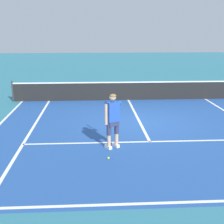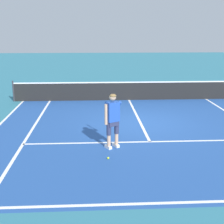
% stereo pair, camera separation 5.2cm
% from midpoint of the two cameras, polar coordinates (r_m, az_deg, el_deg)
% --- Properties ---
extents(ground_plane, '(80.00, 80.00, 0.00)m').
position_cam_midpoint_polar(ground_plane, '(12.49, 4.99, -1.98)').
color(ground_plane, teal).
extents(court_inner_surface, '(10.98, 10.57, 0.00)m').
position_cam_midpoint_polar(court_inner_surface, '(11.68, 5.60, -3.17)').
color(court_inner_surface, '#234C93').
rests_on(court_inner_surface, ground).
extents(line_baseline, '(10.98, 0.10, 0.01)m').
position_cam_midpoint_polar(line_baseline, '(7.11, 12.19, -15.69)').
color(line_baseline, white).
rests_on(line_baseline, ground).
extents(line_service, '(8.23, 0.10, 0.01)m').
position_cam_midpoint_polar(line_service, '(10.45, 6.72, -5.35)').
color(line_service, white).
rests_on(line_service, ground).
extents(line_centre_service, '(0.10, 6.40, 0.01)m').
position_cam_midpoint_polar(line_centre_service, '(13.47, 4.36, -0.72)').
color(line_centre_service, white).
rests_on(line_centre_service, ground).
extents(line_singles_left, '(0.10, 10.17, 0.01)m').
position_cam_midpoint_polar(line_singles_left, '(11.77, -14.65, -3.44)').
color(line_singles_left, white).
rests_on(line_singles_left, ground).
extents(tennis_net, '(11.96, 0.08, 1.07)m').
position_cam_midpoint_polar(tennis_net, '(16.45, 2.90, 3.88)').
color(tennis_net, '#333338').
rests_on(tennis_net, ground).
extents(tennis_player, '(0.55, 1.23, 1.71)m').
position_cam_midpoint_polar(tennis_player, '(9.58, -0.06, -0.91)').
color(tennis_player, white).
rests_on(tennis_player, ground).
extents(tennis_ball_near_feet, '(0.07, 0.07, 0.07)m').
position_cam_midpoint_polar(tennis_ball_near_feet, '(9.03, -0.82, -8.34)').
color(tennis_ball_near_feet, '#CCE02D').
rests_on(tennis_ball_near_feet, ground).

